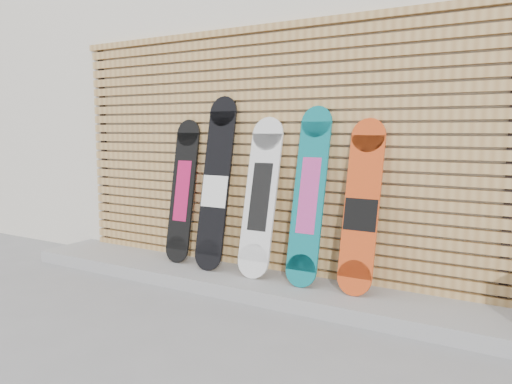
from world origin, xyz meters
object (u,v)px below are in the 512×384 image
(snowboard_3, at_px, (309,196))
(snowboard_2, at_px, (261,197))
(snowboard_1, at_px, (216,184))
(snowboard_0, at_px, (183,191))
(snowboard_4, at_px, (361,207))

(snowboard_3, bearing_deg, snowboard_2, 179.55)
(snowboard_1, bearing_deg, snowboard_0, 174.94)
(snowboard_0, bearing_deg, snowboard_3, -1.62)
(snowboard_0, xyz_separation_m, snowboard_3, (1.35, -0.04, 0.05))
(snowboard_1, bearing_deg, snowboard_2, 0.29)
(snowboard_0, distance_m, snowboard_4, 1.79)
(snowboard_3, bearing_deg, snowboard_0, 178.38)
(snowboard_2, height_order, snowboard_4, snowboard_2)
(snowboard_3, xyz_separation_m, snowboard_4, (0.44, 0.01, -0.06))
(snowboard_2, bearing_deg, snowboard_0, 177.78)
(snowboard_1, bearing_deg, snowboard_3, -0.08)
(snowboard_2, relative_size, snowboard_4, 1.01)
(snowboard_1, height_order, snowboard_4, snowboard_1)
(snowboard_1, distance_m, snowboard_3, 0.93)
(snowboard_0, bearing_deg, snowboard_1, -5.06)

